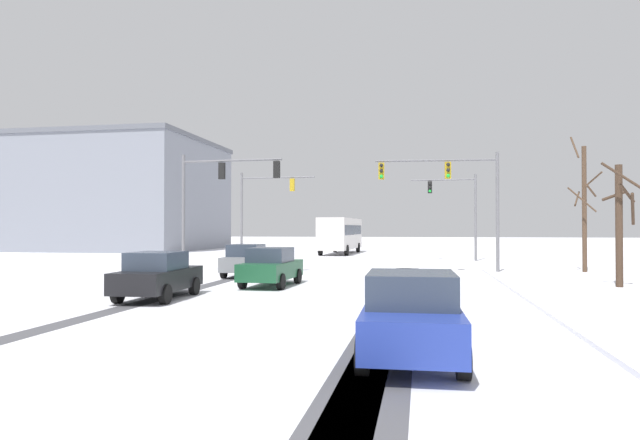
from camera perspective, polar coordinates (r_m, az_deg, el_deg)
wheel_track_left_lane at (r=18.83m, az=8.23°, el=-8.25°), size 1.13×30.40×0.01m
wheel_track_right_lane at (r=20.83m, az=-15.16°, el=-7.52°), size 0.71×30.40×0.01m
wheel_track_center at (r=18.85m, az=7.31°, el=-8.25°), size 0.95×30.40×0.01m
sidewalk_kerb_right at (r=18.26m, az=27.89°, el=-8.21°), size 4.00×30.40×0.12m
traffic_signal_far_right at (r=42.62m, az=14.11°, el=1.74°), size 4.87×0.38×6.50m
traffic_signal_far_left at (r=40.17m, az=-6.12°, el=1.94°), size 5.56×0.38×6.50m
traffic_signal_near_left at (r=30.53m, az=-10.64°, el=3.29°), size 5.76×0.53×6.50m
traffic_signal_near_right at (r=30.44m, az=13.71°, el=3.37°), size 6.56×0.79×6.50m
car_grey_lead at (r=28.16m, az=-7.61°, el=-4.14°), size 1.99×4.18×1.62m
car_dark_green_second at (r=23.28m, az=-5.09°, el=-4.83°), size 1.97×4.17×1.62m
car_black_third at (r=19.75m, az=-16.45°, el=-5.51°), size 1.97×4.17×1.62m
car_blue_fourth at (r=10.42m, az=9.46°, el=-9.73°), size 1.91×4.14×1.62m
bus_oncoming at (r=52.82m, az=2.18°, el=-1.34°), size 2.92×11.07×3.38m
bare_tree_sidewalk_mid at (r=25.86m, az=28.65°, el=-0.08°), size 1.60×1.46×5.13m
bare_tree_sidewalk_far at (r=33.91m, az=25.71°, el=1.41°), size 1.87×1.86×7.62m
office_building_far_left_block at (r=67.73m, az=-19.84°, el=2.44°), size 20.11×19.18×12.56m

